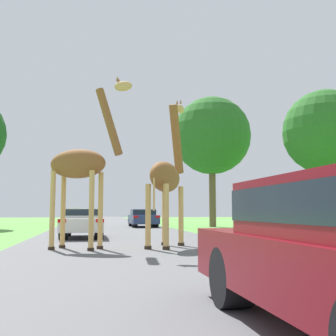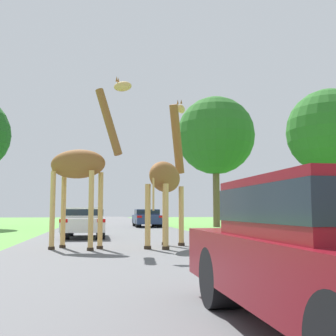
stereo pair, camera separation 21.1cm
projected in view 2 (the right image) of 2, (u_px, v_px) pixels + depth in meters
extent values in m
cube|color=#5B5B5E|center=(116.00, 228.00, 28.57)|extent=(7.76, 120.00, 0.00)
cylinder|color=tan|center=(165.00, 216.00, 14.00)|extent=(0.17, 0.17, 1.94)
cylinder|color=#2D2319|center=(165.00, 244.00, 13.90)|extent=(0.22, 0.22, 0.10)
cylinder|color=tan|center=(181.00, 216.00, 13.81)|extent=(0.17, 0.17, 1.94)
cylinder|color=#2D2319|center=(181.00, 244.00, 13.72)|extent=(0.22, 0.22, 0.10)
cylinder|color=tan|center=(148.00, 216.00, 12.56)|extent=(0.17, 0.17, 1.94)
cylinder|color=#2D2319|center=(148.00, 248.00, 12.46)|extent=(0.22, 0.22, 0.10)
cylinder|color=tan|center=(166.00, 216.00, 12.37)|extent=(0.17, 0.17, 1.94)
cylinder|color=#2D2319|center=(166.00, 248.00, 12.28)|extent=(0.22, 0.22, 0.10)
ellipsoid|color=brown|center=(165.00, 177.00, 13.31)|extent=(1.63, 2.25, 0.96)
cylinder|color=brown|center=(177.00, 139.00, 14.57)|extent=(0.75, 1.04, 2.37)
ellipsoid|color=tan|center=(181.00, 109.00, 15.15)|extent=(0.48, 0.61, 0.30)
cylinder|color=tan|center=(153.00, 192.00, 12.28)|extent=(0.06, 0.06, 1.07)
cone|color=brown|center=(178.00, 102.00, 15.03)|extent=(0.07, 0.07, 0.16)
cone|color=brown|center=(181.00, 101.00, 14.99)|extent=(0.07, 0.07, 0.16)
cylinder|color=tan|center=(100.00, 210.00, 12.69)|extent=(0.15, 0.15, 2.30)
cylinder|color=#2D2319|center=(100.00, 247.00, 12.58)|extent=(0.19, 0.19, 0.09)
cylinder|color=tan|center=(91.00, 210.00, 12.09)|extent=(0.15, 0.15, 2.30)
cylinder|color=#2D2319|center=(90.00, 249.00, 11.97)|extent=(0.19, 0.19, 0.09)
cylinder|color=tan|center=(63.00, 210.00, 13.03)|extent=(0.15, 0.15, 2.30)
cylinder|color=#2D2319|center=(62.00, 246.00, 12.92)|extent=(0.19, 0.19, 0.09)
cylinder|color=tan|center=(52.00, 210.00, 12.43)|extent=(0.15, 0.15, 2.30)
cylinder|color=#2D2319|center=(51.00, 248.00, 12.31)|extent=(0.19, 0.19, 0.09)
ellipsoid|color=brown|center=(78.00, 164.00, 12.70)|extent=(1.93, 1.43, 0.88)
cylinder|color=brown|center=(109.00, 122.00, 12.56)|extent=(0.90, 0.59, 2.08)
ellipsoid|color=tan|center=(123.00, 86.00, 12.55)|extent=(0.61, 0.45, 0.30)
cylinder|color=tan|center=(52.00, 185.00, 12.87)|extent=(0.05, 0.05, 1.27)
cone|color=brown|center=(118.00, 80.00, 12.68)|extent=(0.07, 0.07, 0.16)
cone|color=brown|center=(117.00, 79.00, 12.55)|extent=(0.07, 0.07, 0.16)
cylinder|color=black|center=(221.00, 277.00, 4.92)|extent=(0.37, 0.70, 0.70)
cube|color=silver|center=(84.00, 224.00, 18.00)|extent=(1.74, 4.03, 0.54)
cube|color=silver|center=(85.00, 213.00, 18.05)|extent=(1.56, 1.81, 0.43)
cube|color=#19232D|center=(85.00, 212.00, 18.06)|extent=(1.58, 1.83, 0.26)
cube|color=red|center=(63.00, 221.00, 15.92)|extent=(0.31, 0.03, 0.13)
cube|color=red|center=(101.00, 221.00, 16.15)|extent=(0.31, 0.03, 0.13)
cylinder|color=black|center=(70.00, 228.00, 19.06)|extent=(0.35, 0.71, 0.71)
cylinder|color=black|center=(101.00, 228.00, 19.28)|extent=(0.35, 0.71, 0.71)
cylinder|color=black|center=(65.00, 231.00, 16.68)|extent=(0.35, 0.71, 0.71)
cylinder|color=black|center=(101.00, 230.00, 16.91)|extent=(0.35, 0.71, 0.71)
cube|color=navy|center=(147.00, 219.00, 30.41)|extent=(1.81, 4.54, 0.60)
cube|color=navy|center=(147.00, 212.00, 30.46)|extent=(1.63, 2.04, 0.41)
cube|color=#19232D|center=(147.00, 212.00, 30.47)|extent=(1.65, 2.06, 0.25)
cube|color=red|center=(139.00, 217.00, 28.08)|extent=(0.33, 0.03, 0.14)
cube|color=red|center=(161.00, 217.00, 28.31)|extent=(0.33, 0.03, 0.14)
cylinder|color=black|center=(135.00, 222.00, 31.61)|extent=(0.36, 0.57, 0.57)
cylinder|color=black|center=(154.00, 222.00, 31.84)|extent=(0.36, 0.57, 0.57)
cylinder|color=black|center=(138.00, 223.00, 28.93)|extent=(0.36, 0.57, 0.57)
cylinder|color=black|center=(159.00, 223.00, 29.16)|extent=(0.36, 0.57, 0.57)
cylinder|color=brown|center=(216.00, 187.00, 30.47)|extent=(0.49, 0.49, 5.80)
sphere|color=#286623|center=(216.00, 135.00, 30.85)|extent=(5.70, 5.70, 5.70)
cylinder|color=brown|center=(332.00, 187.00, 24.03)|extent=(0.47, 0.47, 4.99)
sphere|color=#286623|center=(329.00, 131.00, 24.36)|extent=(4.92, 4.92, 4.92)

